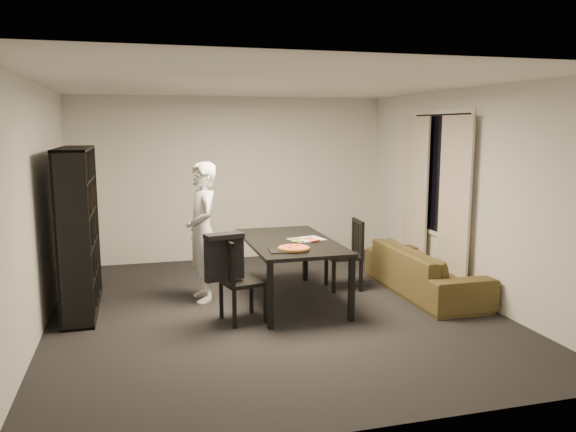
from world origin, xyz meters
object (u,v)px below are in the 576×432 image
object	(u,v)px
chair_left	(235,275)
sofa	(425,270)
dining_table	(290,246)
chair_right	(350,249)
bookshelf	(79,230)
baking_tray	(287,250)
pepperoni_pizza	(294,248)
person	(203,232)

from	to	relation	value
chair_left	sofa	size ratio (longest dim) A/B	0.46
dining_table	chair_right	size ratio (longest dim) A/B	1.99
dining_table	chair_right	distance (m)	0.99
bookshelf	chair_left	xyz separation A→B (m)	(1.66, -0.89, -0.42)
baking_tray	sofa	bearing A→B (deg)	12.05
baking_tray	pepperoni_pizza	size ratio (longest dim) A/B	1.14
dining_table	chair_left	size ratio (longest dim) A/B	1.97
chair_right	baking_tray	bearing A→B (deg)	-47.70
chair_left	pepperoni_pizza	world-z (taller)	chair_left
person	sofa	distance (m)	2.88
dining_table	sofa	distance (m)	1.82
bookshelf	person	size ratio (longest dim) A/B	1.11
dining_table	person	size ratio (longest dim) A/B	1.07
chair_left	sofa	xyz separation A→B (m)	(2.55, 0.44, -0.23)
chair_left	chair_right	bearing A→B (deg)	-75.53
bookshelf	chair_left	size ratio (longest dim) A/B	2.04
bookshelf	chair_right	world-z (taller)	bookshelf
person	baking_tray	bearing A→B (deg)	37.68
person	sofa	world-z (taller)	person
person	baking_tray	world-z (taller)	person
bookshelf	pepperoni_pizza	xyz separation A→B (m)	(2.33, -0.89, -0.16)
person	baking_tray	distance (m)	1.21
chair_right	pepperoni_pizza	xyz separation A→B (m)	(-1.03, -0.90, 0.27)
bookshelf	chair_right	bearing A→B (deg)	0.13
chair_right	baking_tray	distance (m)	1.43
bookshelf	baking_tray	world-z (taller)	bookshelf
chair_right	sofa	distance (m)	1.00
pepperoni_pizza	sofa	xyz separation A→B (m)	(1.89, 0.44, -0.50)
person	chair_right	bearing A→B (deg)	84.08
chair_left	baking_tray	world-z (taller)	chair_left
person	pepperoni_pizza	xyz separation A→B (m)	(0.91, -0.89, -0.06)
dining_table	chair_right	bearing A→B (deg)	20.35
pepperoni_pizza	person	bearing A→B (deg)	135.72
chair_right	baking_tray	size ratio (longest dim) A/B	2.31
chair_left	person	distance (m)	0.98
bookshelf	pepperoni_pizza	bearing A→B (deg)	-20.85
chair_left	bookshelf	bearing A→B (deg)	48.48
baking_tray	chair_right	bearing A→B (deg)	38.49
chair_right	person	bearing A→B (deg)	-85.91
chair_left	sofa	distance (m)	2.60
chair_left	baking_tray	bearing A→B (deg)	-101.52
chair_left	dining_table	bearing A→B (deg)	-67.80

